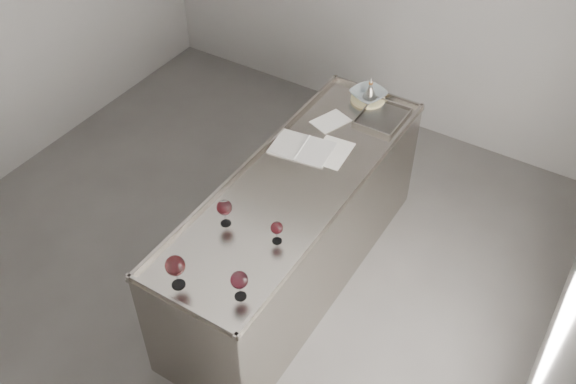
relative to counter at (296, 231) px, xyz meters
The scene contains 12 objects.
room_shell 1.10m from the counter, 148.97° to the right, with size 4.54×5.04×2.84m.
counter is the anchor object (origin of this frame).
wine_glass_left 0.83m from the counter, 106.47° to the right, with size 0.09×0.09×0.18m.
wine_glass_middle 1.25m from the counter, 95.65° to the right, with size 0.11×0.11×0.22m.
wine_glass_right 1.16m from the counter, 76.52° to the right, with size 0.10×0.10×0.19m.
wine_glass_small 0.79m from the counter, 70.85° to the right, with size 0.07×0.07×0.15m.
notebook 0.58m from the counter, 115.00° to the left, with size 0.45×0.34×0.02m.
loose_paper_top 0.61m from the counter, 81.91° to the left, with size 0.23×0.32×0.00m, color silver.
loose_paper_under 0.84m from the counter, 100.40° to the left, with size 0.18×0.26×0.00m, color white.
trivet 1.17m from the counter, 91.02° to the left, with size 0.26×0.26×0.02m, color beige.
ceramic_bowl 1.19m from the counter, 91.02° to the left, with size 0.25×0.25×0.06m, color gray.
wine_funnel 1.20m from the counter, 90.62° to the left, with size 0.13×0.13×0.19m.
Camera 1 is at (2.10, -2.37, 3.74)m, focal length 40.00 mm.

